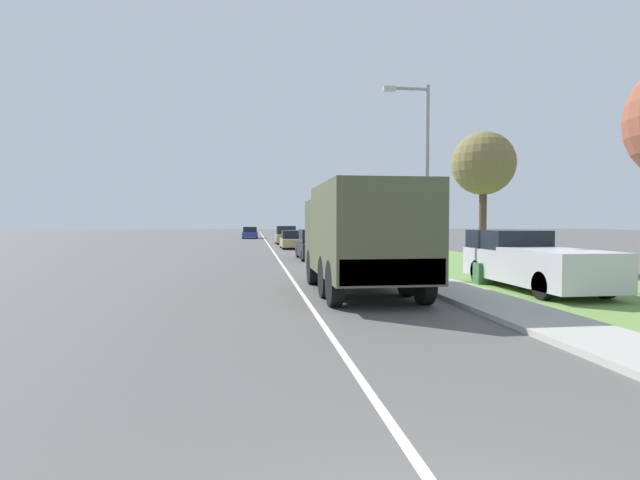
{
  "coord_description": "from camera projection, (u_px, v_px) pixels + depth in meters",
  "views": [
    {
      "loc": [
        -1.41,
        -2.31,
        2.1
      ],
      "look_at": [
        0.69,
        13.19,
        1.51
      ],
      "focal_mm": 28.0,
      "sensor_mm": 36.0,
      "label": 1
    }
  ],
  "objects": [
    {
      "name": "lamp_post",
      "position": [
        421.0,
        163.0,
        17.66
      ],
      "size": [
        1.69,
        0.24,
        6.79
      ],
      "color": "gray",
      "rests_on": "sidewalk_right"
    },
    {
      "name": "car_nearest_ahead",
      "position": [
        315.0,
        246.0,
        27.6
      ],
      "size": [
        1.86,
        4.63,
        1.65
      ],
      "color": "black",
      "rests_on": "ground"
    },
    {
      "name": "lane_centre_stripe",
      "position": [
        269.0,
        246.0,
        42.16
      ],
      "size": [
        0.12,
        120.0,
        0.0
      ],
      "color": "silver",
      "rests_on": "ground"
    },
    {
      "name": "car_third_ahead",
      "position": [
        286.0,
        236.0,
        45.99
      ],
      "size": [
        1.91,
        3.92,
        1.66
      ],
      "color": "tan",
      "rests_on": "ground"
    },
    {
      "name": "car_second_ahead",
      "position": [
        292.0,
        240.0,
        38.28
      ],
      "size": [
        1.7,
        3.97,
        1.39
      ],
      "color": "tan",
      "rests_on": "ground"
    },
    {
      "name": "ground_plane",
      "position": [
        269.0,
        246.0,
        42.16
      ],
      "size": [
        180.0,
        180.0,
        0.0
      ],
      "primitive_type": "plane",
      "color": "#565451"
    },
    {
      "name": "car_fourth_ahead",
      "position": [
        250.0,
        233.0,
        61.49
      ],
      "size": [
        1.86,
        4.59,
        1.41
      ],
      "color": "navy",
      "rests_on": "ground"
    },
    {
      "name": "military_truck",
      "position": [
        362.0,
        233.0,
        14.36
      ],
      "size": [
        2.6,
        6.66,
        3.11
      ],
      "color": "#474C38",
      "rests_on": "ground"
    },
    {
      "name": "pickup_truck",
      "position": [
        530.0,
        261.0,
        15.38
      ],
      "size": [
        2.05,
        5.76,
        1.78
      ],
      "color": "silver",
      "rests_on": "grass_strip_right"
    },
    {
      "name": "grass_strip_right",
      "position": [
        372.0,
        245.0,
        43.36
      ],
      "size": [
        7.0,
        120.0,
        0.02
      ],
      "color": "#6B9347",
      "rests_on": "ground"
    },
    {
      "name": "sidewalk_right",
      "position": [
        322.0,
        245.0,
        42.76
      ],
      "size": [
        1.8,
        120.0,
        0.12
      ],
      "color": "#ADAAA3",
      "rests_on": "ground"
    },
    {
      "name": "utility_box",
      "position": [
        483.0,
        273.0,
        16.58
      ],
      "size": [
        0.55,
        0.45,
        0.7
      ],
      "color": "#3D7042",
      "rests_on": "grass_strip_right"
    },
    {
      "name": "tree_mid_right",
      "position": [
        483.0,
        165.0,
        21.63
      ],
      "size": [
        2.74,
        2.74,
        5.96
      ],
      "color": "#4C3D2D",
      "rests_on": "grass_strip_right"
    }
  ]
}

